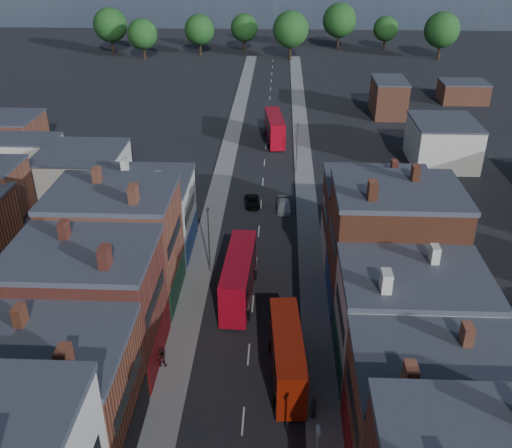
# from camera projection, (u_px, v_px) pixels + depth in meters

# --- Properties ---
(pavement_west) EXTENTS (3.00, 200.00, 0.12)m
(pavement_west) POSITION_uv_depth(u_px,v_px,m) (217.00, 197.00, 83.19)
(pavement_west) COLOR gray
(pavement_west) RESTS_ON ground
(pavement_east) EXTENTS (3.00, 200.00, 0.12)m
(pavement_east) POSITION_uv_depth(u_px,v_px,m) (306.00, 199.00, 82.68)
(pavement_east) COLOR gray
(pavement_east) RESTS_ON ground
(terrace_west) EXTENTS (12.00, 80.00, 12.69)m
(terrace_west) POSITION_uv_depth(u_px,v_px,m) (15.00, 439.00, 36.38)
(terrace_west) COLOR brown
(terrace_west) RESTS_ON ground
(lamp_post_2) EXTENTS (0.25, 0.70, 8.12)m
(lamp_post_2) POSITION_uv_depth(u_px,v_px,m) (209.00, 236.00, 63.30)
(lamp_post_2) COLOR slate
(lamp_post_2) RESTS_ON ground
(lamp_post_3) EXTENTS (0.25, 0.70, 8.12)m
(lamp_post_3) POSITION_uv_depth(u_px,v_px,m) (297.00, 145.00, 89.40)
(lamp_post_3) COLOR slate
(lamp_post_3) RESTS_ON ground
(bus_0) EXTENTS (3.39, 11.89, 5.09)m
(bus_0) POSITION_uv_depth(u_px,v_px,m) (239.00, 276.00, 59.69)
(bus_0) COLOR #B70A1D
(bus_0) RESTS_ON ground
(bus_1) EXTENTS (3.33, 11.00, 4.68)m
(bus_1) POSITION_uv_depth(u_px,v_px,m) (287.00, 355.00, 49.16)
(bus_1) COLOR #9D1B09
(bus_1) RESTS_ON ground
(bus_2) EXTENTS (3.99, 11.79, 4.99)m
(bus_2) POSITION_uv_depth(u_px,v_px,m) (275.00, 128.00, 103.11)
(bus_2) COLOR #9F0714
(bus_2) RESTS_ON ground
(car_2) EXTENTS (2.52, 4.59, 1.22)m
(car_2) POSITION_uv_depth(u_px,v_px,m) (252.00, 202.00, 80.62)
(car_2) COLOR black
(car_2) RESTS_ON ground
(car_3) EXTENTS (1.96, 4.57, 1.31)m
(car_3) POSITION_uv_depth(u_px,v_px,m) (284.00, 206.00, 79.29)
(car_3) COLOR silver
(car_3) RESTS_ON ground
(ped_1) EXTENTS (0.93, 0.53, 1.89)m
(ped_1) POSITION_uv_depth(u_px,v_px,m) (162.00, 357.00, 51.03)
(ped_1) COLOR #391617
(ped_1) RESTS_ON pavement_west
(ped_3) EXTENTS (0.83, 1.23, 1.92)m
(ped_3) POSITION_uv_depth(u_px,v_px,m) (314.00, 408.00, 45.69)
(ped_3) COLOR #635D54
(ped_3) RESTS_ON pavement_east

